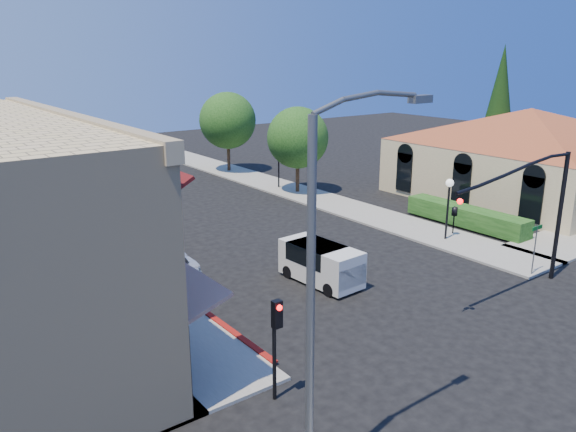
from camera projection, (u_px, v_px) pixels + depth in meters
ground at (475, 341)px, 20.63m from camera, size 120.00×120.00×0.00m
sidewalk_left at (36, 216)px, 36.30m from camera, size 3.50×50.00×0.12m
sidewalk_right at (260, 181)px, 46.40m from camera, size 3.50×50.00×0.12m
curb_red_strip at (204, 314)px, 22.79m from camera, size 0.25×10.00×0.06m
mission_building at (527, 145)px, 41.10m from camera, size 30.12×30.12×6.40m
hedge at (465, 226)px, 34.29m from camera, size 1.40×8.00×1.10m
conifer_far at (500, 99)px, 48.83m from camera, size 3.20×3.20×11.00m
street_tree_a at (298, 138)px, 41.44m from camera, size 4.56×4.56×6.48m
street_tree_b at (228, 121)px, 49.02m from camera, size 4.94×4.94×7.02m
signal_mast_arm at (537, 201)px, 24.02m from camera, size 8.01×0.39×6.00m
secondary_signal at (276, 331)px, 16.45m from camera, size 0.28×0.42×3.32m
cobra_streetlight at (323, 284)px, 12.35m from camera, size 3.60×0.25×9.31m
street_name_sign at (535, 242)px, 26.17m from camera, size 0.80×0.06×2.50m
lamppost_left_near at (163, 259)px, 21.11m from camera, size 0.44×0.44×3.57m
lamppost_left_far at (57, 190)px, 31.86m from camera, size 0.44×0.44×3.57m
lamppost_right_near at (449, 194)px, 30.91m from camera, size 0.44×0.44×3.57m
lamppost_right_far at (279, 154)px, 43.20m from camera, size 0.44×0.44×3.57m
white_van at (322, 262)px, 25.60m from camera, size 1.97×4.13×1.79m
parked_car_a at (176, 267)px, 26.16m from camera, size 1.63×3.48×1.15m
parked_car_b at (165, 260)px, 26.85m from camera, size 1.87×4.15×1.32m
parked_car_c at (136, 223)px, 33.06m from camera, size 1.97×4.07×1.14m
parked_car_d at (56, 188)px, 41.53m from camera, size 2.45×4.37×1.15m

